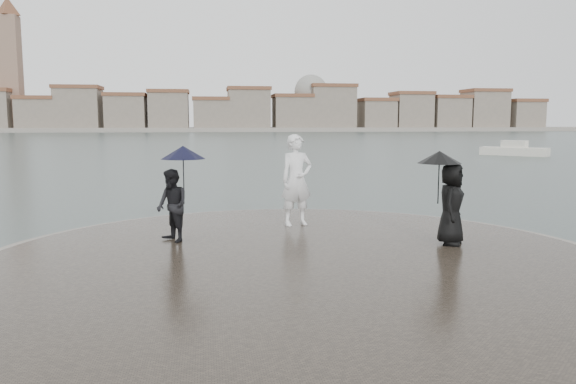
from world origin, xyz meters
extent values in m
plane|color=#2B3835|center=(0.00, 0.00, 0.00)|extent=(400.00, 400.00, 0.00)
cylinder|color=gray|center=(0.00, 3.50, 0.16)|extent=(12.50, 12.50, 0.32)
cylinder|color=#2D261E|center=(0.00, 3.50, 0.18)|extent=(11.90, 11.90, 0.36)
imported|color=white|center=(0.51, 6.84, 1.48)|extent=(0.93, 0.73, 2.24)
imported|color=black|center=(-2.41, 5.31, 1.14)|extent=(0.90, 0.95, 1.55)
cylinder|color=black|center=(-2.16, 5.41, 1.71)|extent=(0.02, 0.02, 0.90)
cone|color=black|center=(-2.16, 5.41, 2.26)|extent=(0.97, 0.97, 0.28)
imported|color=black|center=(3.34, 4.20, 1.21)|extent=(0.90, 0.99, 1.70)
cylinder|color=black|center=(3.09, 4.30, 1.66)|extent=(0.02, 0.02, 0.90)
cone|color=black|center=(3.09, 4.30, 2.18)|extent=(0.91, 0.91, 0.26)
cube|color=gray|center=(0.00, 163.00, 0.60)|extent=(260.00, 20.00, 1.20)
cube|color=gray|center=(-48.00, 160.00, 4.50)|extent=(10.00, 10.00, 9.00)
cube|color=brown|center=(-48.00, 160.00, 9.50)|extent=(10.60, 10.60, 1.00)
cube|color=gray|center=(-37.00, 160.00, 6.00)|extent=(12.00, 10.00, 12.00)
cube|color=brown|center=(-37.00, 160.00, 12.50)|extent=(12.60, 10.60, 1.00)
cube|color=gray|center=(-24.00, 160.00, 5.00)|extent=(11.00, 10.00, 10.00)
cube|color=brown|center=(-24.00, 160.00, 10.50)|extent=(11.60, 10.60, 1.00)
cube|color=gray|center=(-12.00, 160.00, 5.50)|extent=(11.00, 10.00, 11.00)
cube|color=brown|center=(-12.00, 160.00, 11.50)|extent=(11.60, 10.60, 1.00)
cube|color=gray|center=(0.00, 160.00, 4.50)|extent=(10.00, 10.00, 9.00)
cube|color=brown|center=(0.00, 160.00, 9.50)|extent=(10.60, 10.60, 1.00)
cube|color=gray|center=(11.00, 160.00, 6.00)|extent=(12.00, 10.00, 12.00)
cube|color=brown|center=(11.00, 160.00, 12.50)|extent=(12.60, 10.60, 1.00)
cube|color=gray|center=(24.00, 160.00, 5.00)|extent=(11.00, 10.00, 10.00)
cube|color=brown|center=(24.00, 160.00, 10.50)|extent=(11.60, 10.60, 1.00)
cube|color=gray|center=(36.00, 160.00, 6.50)|extent=(13.00, 10.00, 13.00)
cube|color=brown|center=(36.00, 160.00, 13.50)|extent=(13.60, 10.60, 1.00)
cube|color=gray|center=(50.00, 160.00, 4.50)|extent=(10.00, 10.00, 9.00)
cube|color=brown|center=(50.00, 160.00, 9.50)|extent=(10.60, 10.60, 1.00)
cube|color=gray|center=(61.00, 160.00, 5.50)|extent=(11.00, 10.00, 11.00)
cube|color=brown|center=(61.00, 160.00, 11.50)|extent=(11.60, 10.60, 1.00)
cube|color=gray|center=(73.00, 160.00, 5.00)|extent=(11.00, 10.00, 10.00)
cube|color=brown|center=(73.00, 160.00, 10.50)|extent=(11.60, 10.60, 1.00)
cube|color=gray|center=(85.00, 160.00, 6.00)|extent=(12.00, 10.00, 12.00)
cube|color=brown|center=(85.00, 160.00, 12.50)|extent=(12.60, 10.60, 1.00)
cube|color=gray|center=(98.00, 160.00, 4.50)|extent=(10.00, 10.00, 9.00)
cube|color=brown|center=(98.00, 160.00, 9.50)|extent=(10.60, 10.60, 1.00)
cube|color=#846654|center=(-55.00, 162.00, 16.00)|extent=(5.00, 5.00, 32.00)
cone|color=brown|center=(-55.00, 162.00, 34.50)|extent=(6.80, 6.80, 5.00)
sphere|color=gray|center=(30.00, 162.00, 12.00)|extent=(10.00, 10.00, 10.00)
cube|color=silver|center=(24.74, 38.53, 0.25)|extent=(4.97, 5.07, 0.90)
cube|color=silver|center=(24.74, 38.53, 0.85)|extent=(2.25, 2.27, 0.90)
camera|label=1|loc=(-1.68, -6.68, 2.91)|focal=35.00mm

